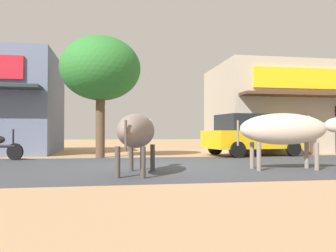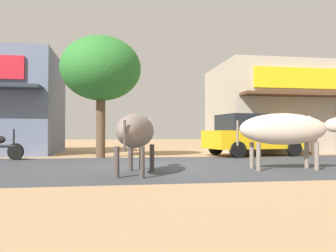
{
  "view_description": "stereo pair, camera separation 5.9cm",
  "coord_description": "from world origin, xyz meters",
  "px_view_note": "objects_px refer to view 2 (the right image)",
  "views": [
    {
      "loc": [
        -1.19,
        -9.18,
        0.9
      ],
      "look_at": [
        0.52,
        0.91,
        1.12
      ],
      "focal_mm": 36.15,
      "sensor_mm": 36.0,
      "label": 1
    },
    {
      "loc": [
        -1.13,
        -9.19,
        0.9
      ],
      "look_at": [
        0.52,
        0.91,
        1.12
      ],
      "focal_mm": 36.15,
      "sensor_mm": 36.0,
      "label": 2
    }
  ],
  "objects_px": {
    "parked_hatchback_car": "(252,135)",
    "cow_near_brown": "(136,131)",
    "cow_far_dark": "(286,129)",
    "pedestrian_by_shop": "(309,131)",
    "roadside_tree": "(101,69)"
  },
  "relations": [
    {
      "from": "cow_near_brown",
      "to": "pedestrian_by_shop",
      "type": "relative_size",
      "value": 1.5
    },
    {
      "from": "parked_hatchback_car",
      "to": "pedestrian_by_shop",
      "type": "distance_m",
      "value": 2.92
    },
    {
      "from": "cow_near_brown",
      "to": "pedestrian_by_shop",
      "type": "distance_m",
      "value": 9.81
    },
    {
      "from": "parked_hatchback_car",
      "to": "cow_near_brown",
      "type": "xyz_separation_m",
      "value": [
        -4.97,
        -5.33,
        0.1
      ]
    },
    {
      "from": "pedestrian_by_shop",
      "to": "cow_far_dark",
      "type": "bearing_deg",
      "value": -126.32
    },
    {
      "from": "parked_hatchback_car",
      "to": "pedestrian_by_shop",
      "type": "relative_size",
      "value": 2.37
    },
    {
      "from": "parked_hatchback_car",
      "to": "cow_near_brown",
      "type": "distance_m",
      "value": 7.29
    },
    {
      "from": "roadside_tree",
      "to": "cow_near_brown",
      "type": "height_order",
      "value": "roadside_tree"
    },
    {
      "from": "cow_near_brown",
      "to": "cow_far_dark",
      "type": "xyz_separation_m",
      "value": [
        3.72,
        0.34,
        0.05
      ]
    },
    {
      "from": "roadside_tree",
      "to": "cow_far_dark",
      "type": "relative_size",
      "value": 1.58
    },
    {
      "from": "cow_far_dark",
      "to": "pedestrian_by_shop",
      "type": "distance_m",
      "value": 6.93
    },
    {
      "from": "roadside_tree",
      "to": "cow_near_brown",
      "type": "bearing_deg",
      "value": -79.57
    },
    {
      "from": "parked_hatchback_car",
      "to": "cow_near_brown",
      "type": "height_order",
      "value": "parked_hatchback_car"
    },
    {
      "from": "roadside_tree",
      "to": "parked_hatchback_car",
      "type": "relative_size",
      "value": 1.11
    },
    {
      "from": "parked_hatchback_car",
      "to": "cow_near_brown",
      "type": "bearing_deg",
      "value": -132.97
    }
  ]
}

